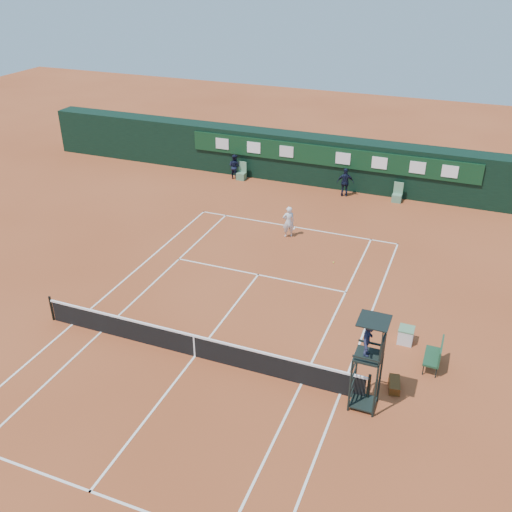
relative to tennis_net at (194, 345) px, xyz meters
The scene contains 14 objects.
ground 0.51m from the tennis_net, ahead, with size 90.00×90.00×0.00m, color #A84D27.
court_lines 0.50m from the tennis_net, ahead, with size 11.05×23.85×0.01m.
tennis_net is the anchor object (origin of this frame).
back_wall 18.77m from the tennis_net, 90.00° to the left, with size 40.00×1.65×3.00m.
linesman_chair_left 18.33m from the tennis_net, 107.46° to the left, with size 0.55×0.50×1.15m.
linesman_chair_right 18.05m from the tennis_net, 75.57° to the left, with size 0.55×0.50×1.15m.
umpire_chair 6.60m from the tennis_net, ahead, with size 0.96×0.95×3.42m.
player_bench 8.66m from the tennis_net, 17.33° to the left, with size 0.55×1.20×1.10m.
tennis_bag 7.20m from the tennis_net, ahead, with size 0.36×0.82×0.31m, color black.
cooler 8.00m from the tennis_net, 27.72° to the left, with size 0.57×0.57×0.65m.
tennis_ball 9.26m from the tennis_net, 71.41° to the left, with size 0.07×0.07×0.07m, color #CDD732.
player 10.68m from the tennis_net, 89.97° to the left, with size 0.61×0.40×1.69m, color silver.
ball_kid_left 18.50m from the tennis_net, 108.91° to the left, with size 0.78×0.61×1.61m, color black.
ball_kid_right 17.24m from the tennis_net, 85.34° to the left, with size 1.02×0.43×1.75m, color black.
Camera 1 is at (8.24, -14.73, 13.27)m, focal length 40.00 mm.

